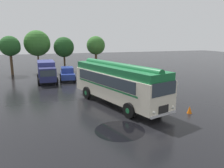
{
  "coord_description": "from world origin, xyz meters",
  "views": [
    {
      "loc": [
        -5.97,
        -16.75,
        5.5
      ],
      "look_at": [
        -0.16,
        1.34,
        1.4
      ],
      "focal_mm": 35.0,
      "sensor_mm": 36.0,
      "label": 1
    }
  ],
  "objects_px": {
    "vintage_bus": "(118,82)",
    "car_far_right": "(127,71)",
    "car_near_left": "(67,73)",
    "car_mid_right": "(107,71)",
    "traffic_cone": "(190,110)",
    "car_mid_left": "(88,73)",
    "box_van": "(46,71)"
  },
  "relations": [
    {
      "from": "vintage_bus",
      "to": "car_far_right",
      "type": "relative_size",
      "value": 2.43
    },
    {
      "from": "car_near_left",
      "to": "car_mid_right",
      "type": "height_order",
      "value": "same"
    },
    {
      "from": "vintage_bus",
      "to": "traffic_cone",
      "type": "relative_size",
      "value": 18.83
    },
    {
      "from": "vintage_bus",
      "to": "car_mid_right",
      "type": "relative_size",
      "value": 2.43
    },
    {
      "from": "vintage_bus",
      "to": "car_near_left",
      "type": "relative_size",
      "value": 2.41
    },
    {
      "from": "car_near_left",
      "to": "car_mid_left",
      "type": "xyz_separation_m",
      "value": [
        2.53,
        -0.7,
        0.0
      ]
    },
    {
      "from": "car_near_left",
      "to": "car_mid_left",
      "type": "height_order",
      "value": "same"
    },
    {
      "from": "car_mid_left",
      "to": "traffic_cone",
      "type": "bearing_deg",
      "value": -73.25
    },
    {
      "from": "car_mid_right",
      "to": "car_far_right",
      "type": "bearing_deg",
      "value": -12.89
    },
    {
      "from": "vintage_bus",
      "to": "car_near_left",
      "type": "height_order",
      "value": "vintage_bus"
    },
    {
      "from": "car_mid_left",
      "to": "car_mid_right",
      "type": "distance_m",
      "value": 3.15
    },
    {
      "from": "car_far_right",
      "to": "car_near_left",
      "type": "bearing_deg",
      "value": 177.41
    },
    {
      "from": "traffic_cone",
      "to": "box_van",
      "type": "bearing_deg",
      "value": 121.71
    },
    {
      "from": "car_mid_right",
      "to": "car_near_left",
      "type": "bearing_deg",
      "value": -177.37
    },
    {
      "from": "car_far_right",
      "to": "car_mid_right",
      "type": "bearing_deg",
      "value": 167.11
    },
    {
      "from": "car_mid_right",
      "to": "car_far_right",
      "type": "relative_size",
      "value": 1.0
    },
    {
      "from": "car_mid_right",
      "to": "traffic_cone",
      "type": "height_order",
      "value": "car_mid_right"
    },
    {
      "from": "car_far_right",
      "to": "box_van",
      "type": "height_order",
      "value": "box_van"
    },
    {
      "from": "car_far_right",
      "to": "traffic_cone",
      "type": "relative_size",
      "value": 7.74
    },
    {
      "from": "vintage_bus",
      "to": "car_mid_left",
      "type": "distance_m",
      "value": 11.28
    },
    {
      "from": "vintage_bus",
      "to": "car_mid_left",
      "type": "height_order",
      "value": "vintage_bus"
    },
    {
      "from": "car_mid_left",
      "to": "car_far_right",
      "type": "xyz_separation_m",
      "value": [
        5.75,
        0.32,
        0.0
      ]
    },
    {
      "from": "car_mid_right",
      "to": "car_mid_left",
      "type": "bearing_deg",
      "value": -162.43
    },
    {
      "from": "car_mid_right",
      "to": "car_far_right",
      "type": "xyz_separation_m",
      "value": [
        2.74,
        -0.63,
        0.0
      ]
    },
    {
      "from": "car_near_left",
      "to": "car_mid_left",
      "type": "relative_size",
      "value": 0.98
    },
    {
      "from": "car_mid_left",
      "to": "traffic_cone",
      "type": "relative_size",
      "value": 7.99
    },
    {
      "from": "vintage_bus",
      "to": "car_mid_right",
      "type": "bearing_deg",
      "value": 77.25
    },
    {
      "from": "vintage_bus",
      "to": "car_near_left",
      "type": "bearing_deg",
      "value": 103.09
    },
    {
      "from": "vintage_bus",
      "to": "car_mid_left",
      "type": "relative_size",
      "value": 2.36
    },
    {
      "from": "car_mid_left",
      "to": "car_far_right",
      "type": "bearing_deg",
      "value": 3.22
    },
    {
      "from": "car_mid_left",
      "to": "box_van",
      "type": "relative_size",
      "value": 0.76
    },
    {
      "from": "car_near_left",
      "to": "traffic_cone",
      "type": "distance_m",
      "value": 17.24
    }
  ]
}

